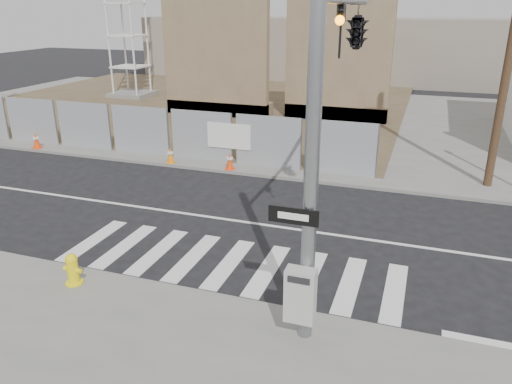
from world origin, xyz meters
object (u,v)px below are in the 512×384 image
(traffic_cone_b, at_px, (36,140))
(traffic_cone_d, at_px, (230,161))
(traffic_cone_c, at_px, (170,155))
(signal_pole, at_px, (344,69))
(fire_hydrant, at_px, (72,269))

(traffic_cone_b, distance_m, traffic_cone_d, 9.12)
(traffic_cone_d, bearing_deg, traffic_cone_c, -180.00)
(traffic_cone_c, distance_m, traffic_cone_d, 2.55)
(signal_pole, bearing_deg, traffic_cone_d, 129.57)
(traffic_cone_b, xyz_separation_m, traffic_cone_d, (9.12, 0.00, -0.02))
(signal_pole, height_order, traffic_cone_c, signal_pole)
(signal_pole, relative_size, traffic_cone_d, 10.57)
(signal_pole, relative_size, fire_hydrant, 9.44)
(traffic_cone_c, bearing_deg, traffic_cone_d, 0.00)
(signal_pole, xyz_separation_m, fire_hydrant, (-5.38, -2.65, -4.29))
(fire_hydrant, bearing_deg, traffic_cone_c, 108.12)
(fire_hydrant, height_order, traffic_cone_b, fire_hydrant)
(traffic_cone_b, height_order, traffic_cone_d, traffic_cone_b)
(fire_hydrant, relative_size, traffic_cone_d, 1.12)
(signal_pole, distance_m, traffic_cone_d, 9.21)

